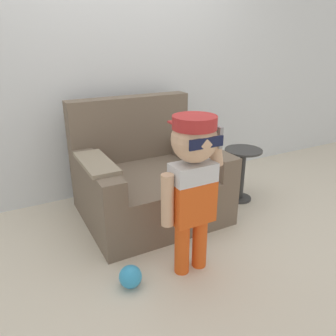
{
  "coord_description": "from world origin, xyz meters",
  "views": [
    {
      "loc": [
        -1.11,
        -2.3,
        1.48
      ],
      "look_at": [
        -0.06,
        -0.34,
        0.6
      ],
      "focal_mm": 35.0,
      "sensor_mm": 36.0,
      "label": 1
    }
  ],
  "objects_px": {
    "toy_ball": "(130,277)",
    "side_table": "(242,170)",
    "person_child": "(193,173)",
    "armchair": "(147,179)"
  },
  "relations": [
    {
      "from": "toy_ball",
      "to": "armchair",
      "type": "bearing_deg",
      "value": 58.9
    },
    {
      "from": "person_child",
      "to": "toy_ball",
      "type": "distance_m",
      "value": 0.77
    },
    {
      "from": "side_table",
      "to": "toy_ball",
      "type": "bearing_deg",
      "value": -155.73
    },
    {
      "from": "person_child",
      "to": "side_table",
      "type": "distance_m",
      "value": 1.25
    },
    {
      "from": "person_child",
      "to": "toy_ball",
      "type": "bearing_deg",
      "value": 176.33
    },
    {
      "from": "side_table",
      "to": "toy_ball",
      "type": "height_order",
      "value": "side_table"
    },
    {
      "from": "toy_ball",
      "to": "person_child",
      "type": "bearing_deg",
      "value": -3.67
    },
    {
      "from": "armchair",
      "to": "person_child",
      "type": "distance_m",
      "value": 0.96
    },
    {
      "from": "armchair",
      "to": "toy_ball",
      "type": "height_order",
      "value": "armchair"
    },
    {
      "from": "toy_ball",
      "to": "side_table",
      "type": "bearing_deg",
      "value": 24.27
    }
  ]
}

